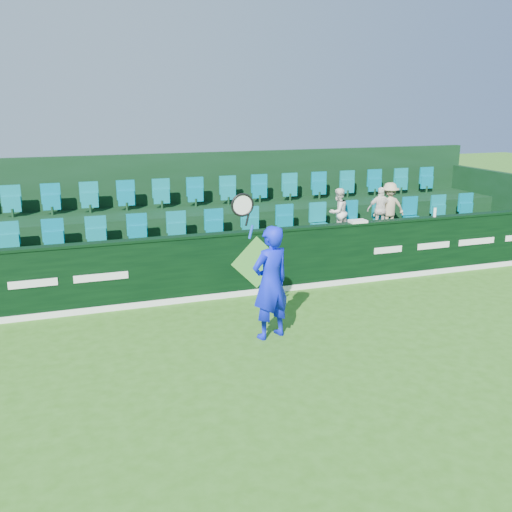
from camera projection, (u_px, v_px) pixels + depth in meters
name	position (u px, v px, depth m)	size (l,w,h in m)	color
ground	(344.00, 377.00, 8.33)	(60.00, 60.00, 0.00)	#316818
sponsor_hoarding	(255.00, 262.00, 11.80)	(16.00, 0.25, 1.35)	black
stand_tier_front	(239.00, 261.00, 12.87)	(16.00, 2.00, 0.80)	black
stand_tier_back	(217.00, 233.00, 14.54)	(16.00, 1.80, 1.30)	black
stand_rear	(212.00, 208.00, 14.80)	(16.00, 4.10, 2.60)	black
seat_row_front	(234.00, 227.00, 13.05)	(13.50, 0.50, 0.60)	#09747C
seat_row_back	(213.00, 194.00, 14.56)	(13.50, 0.50, 0.60)	#09747C
tennis_player	(270.00, 282.00, 9.50)	(1.15, 0.65, 2.56)	#0E1BF1
spectator_left	(338.00, 212.00, 13.42)	(0.55, 0.43, 1.14)	white
spectator_middle	(381.00, 210.00, 13.79)	(0.65, 0.27, 1.11)	white
spectator_right	(389.00, 207.00, 13.85)	(0.78, 0.45, 1.21)	tan
towel	(358.00, 221.00, 12.36)	(0.37, 0.24, 0.06)	white
drinks_bottle	(435.00, 212.00, 12.97)	(0.07, 0.07, 0.20)	white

